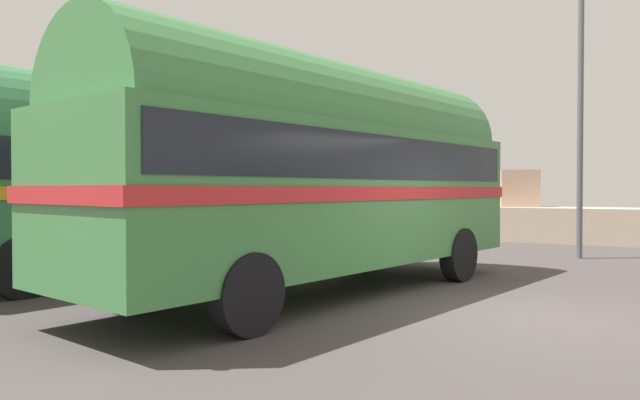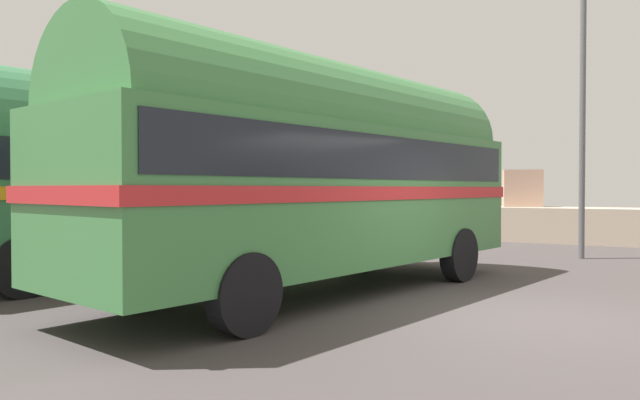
% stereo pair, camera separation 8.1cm
% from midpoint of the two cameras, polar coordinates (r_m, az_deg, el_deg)
% --- Properties ---
extents(ground, '(32.00, 26.00, 0.02)m').
position_cam_midpoint_polar(ground, '(8.35, 19.50, -10.60)').
color(ground, '#433D3D').
extents(breakwater, '(31.36, 2.02, 2.32)m').
position_cam_midpoint_polar(breakwater, '(19.97, 24.80, -1.96)').
color(breakwater, '#B7A48F').
rests_on(breakwater, ground).
extents(vintage_coach, '(4.14, 8.89, 3.70)m').
position_cam_midpoint_polar(vintage_coach, '(9.40, 0.20, 3.27)').
color(vintage_coach, black).
rests_on(vintage_coach, ground).
extents(second_coach, '(4.22, 8.90, 3.70)m').
position_cam_midpoint_polar(second_coach, '(12.27, -17.31, 2.72)').
color(second_coach, black).
rests_on(second_coach, ground).
extents(lamp_post, '(0.74, 0.90, 6.84)m').
position_cam_midpoint_polar(lamp_post, '(15.69, 24.31, 8.85)').
color(lamp_post, '#5B5B60').
rests_on(lamp_post, ground).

